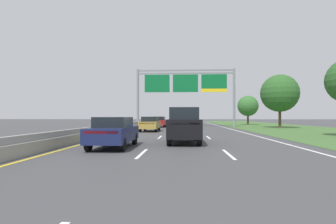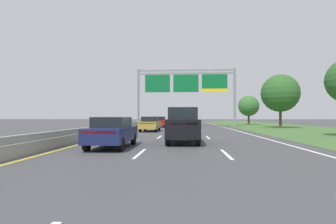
% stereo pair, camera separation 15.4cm
% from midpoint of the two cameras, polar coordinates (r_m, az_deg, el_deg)
% --- Properties ---
extents(ground_plane, '(220.00, 220.00, 0.00)m').
position_cam_midpoint_polar(ground_plane, '(36.01, 3.22, -3.48)').
color(ground_plane, '#3D3D3F').
extents(lane_striping, '(11.96, 106.00, 0.01)m').
position_cam_midpoint_polar(lane_striping, '(35.55, 3.22, -3.50)').
color(lane_striping, white).
rests_on(lane_striping, ground).
extents(grass_verge_right, '(14.00, 110.00, 0.02)m').
position_cam_midpoint_polar(grass_verge_right, '(38.62, 24.43, -3.21)').
color(grass_verge_right, '#3D602D').
rests_on(grass_verge_right, ground).
extents(median_barrier_concrete, '(0.60, 110.00, 0.85)m').
position_cam_midpoint_polar(median_barrier_concrete, '(36.60, -7.18, -2.87)').
color(median_barrier_concrete, gray).
rests_on(median_barrier_concrete, ground).
extents(overhead_sign_gantry, '(15.06, 0.42, 8.88)m').
position_cam_midpoint_polar(overhead_sign_gantry, '(41.00, 3.63, 5.65)').
color(overhead_sign_gantry, gray).
rests_on(overhead_sign_gantry, ground).
extents(pickup_truck_darkgreen, '(2.05, 5.42, 2.20)m').
position_cam_midpoint_polar(pickup_truck_darkgreen, '(51.71, 3.17, -1.51)').
color(pickup_truck_darkgreen, '#193D23').
rests_on(pickup_truck_darkgreen, ground).
extents(car_navy_left_lane_sedan, '(1.83, 4.40, 1.57)m').
position_cam_midpoint_polar(car_navy_left_lane_sedan, '(14.08, -11.79, -4.12)').
color(car_navy_left_lane_sedan, '#161E47').
rests_on(car_navy_left_lane_sedan, ground).
extents(car_red_left_lane_sedan, '(1.91, 4.43, 1.57)m').
position_cam_midpoint_polar(car_red_left_lane_sedan, '(39.66, -1.97, -2.06)').
color(car_red_left_lane_sedan, maroon).
rests_on(car_red_left_lane_sedan, ground).
extents(car_gold_left_lane_sedan, '(1.88, 4.43, 1.57)m').
position_cam_midpoint_polar(car_gold_left_lane_sedan, '(28.60, -4.00, -2.50)').
color(car_gold_left_lane_sedan, '#A38438').
rests_on(car_gold_left_lane_sedan, ground).
extents(car_black_centre_lane_suv, '(1.94, 4.72, 2.11)m').
position_cam_midpoint_polar(car_black_centre_lane_suv, '(16.16, 3.12, -2.73)').
color(car_black_centre_lane_suv, black).
rests_on(car_black_centre_lane_suv, ground).
extents(car_blue_centre_lane_sedan, '(1.87, 4.42, 1.57)m').
position_cam_midpoint_polar(car_blue_centre_lane_sedan, '(32.94, 2.96, -2.29)').
color(car_blue_centre_lane_sedan, navy).
rests_on(car_blue_centre_lane_sedan, ground).
extents(roadside_tree_mid, '(5.14, 5.14, 7.36)m').
position_cam_midpoint_polar(roadside_tree_mid, '(39.87, 22.62, 3.71)').
color(roadside_tree_mid, '#4C3823').
rests_on(roadside_tree_mid, ground).
extents(roadside_tree_far, '(3.92, 3.92, 5.56)m').
position_cam_midpoint_polar(roadside_tree_far, '(53.24, 16.60, 1.26)').
color(roadside_tree_far, '#4C3823').
rests_on(roadside_tree_far, ground).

